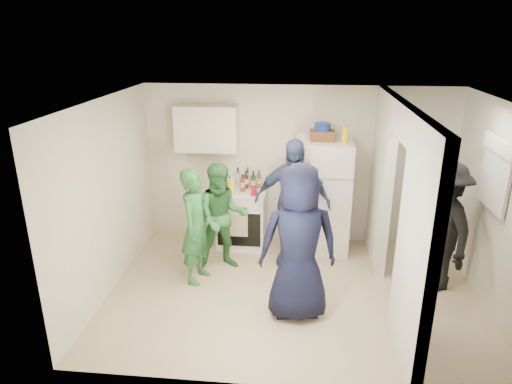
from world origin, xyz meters
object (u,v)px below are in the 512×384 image
(person_green_left, at_px, (196,226))
(person_navy, at_px, (299,243))
(wicker_basket, at_px, (322,135))
(blue_bowl, at_px, (323,127))
(person_green_center, at_px, (222,217))
(person_nook, at_px, (441,226))
(person_denim, at_px, (292,203))
(fridge, at_px, (326,197))
(stove, at_px, (242,218))
(yellow_cup_stack_top, at_px, (345,135))

(person_green_left, bearing_deg, person_navy, -103.83)
(wicker_basket, height_order, blue_bowl, blue_bowl)
(blue_bowl, height_order, person_green_center, blue_bowl)
(blue_bowl, height_order, person_nook, blue_bowl)
(blue_bowl, xyz_separation_m, person_denim, (-0.40, -0.53, -1.00))
(fridge, bearing_deg, person_nook, -34.20)
(stove, bearing_deg, yellow_cup_stack_top, -4.87)
(fridge, distance_m, person_navy, 1.84)
(stove, bearing_deg, person_green_center, -102.33)
(person_green_left, height_order, person_nook, person_nook)
(person_green_center, bearing_deg, person_nook, -19.66)
(stove, relative_size, fridge, 0.53)
(fridge, height_order, person_navy, person_navy)
(yellow_cup_stack_top, height_order, person_navy, yellow_cup_stack_top)
(person_green_left, bearing_deg, fridge, -44.87)
(yellow_cup_stack_top, xyz_separation_m, person_denim, (-0.72, -0.38, -0.92))
(person_green_center, bearing_deg, wicker_basket, 14.97)
(person_green_left, bearing_deg, blue_bowl, -42.16)
(stove, height_order, person_green_left, person_green_left)
(yellow_cup_stack_top, bearing_deg, blue_bowl, 154.89)
(yellow_cup_stack_top, bearing_deg, wicker_basket, 154.89)
(yellow_cup_stack_top, xyz_separation_m, person_nook, (1.22, -0.88, -0.98))
(wicker_basket, relative_size, yellow_cup_stack_top, 1.40)
(person_denim, distance_m, person_navy, 1.33)
(person_green_center, height_order, person_nook, person_nook)
(stove, distance_m, yellow_cup_stack_top, 2.08)
(person_denim, bearing_deg, person_nook, -7.40)
(person_green_center, distance_m, person_nook, 2.92)
(fridge, distance_m, yellow_cup_stack_top, 1.02)
(wicker_basket, distance_m, person_green_center, 1.89)
(person_denim, bearing_deg, person_green_left, -145.85)
(fridge, bearing_deg, person_green_left, -147.50)
(stove, xyz_separation_m, person_nook, (2.74, -1.01, 0.42))
(person_nook, bearing_deg, stove, -124.08)
(person_denim, bearing_deg, blue_bowl, 59.79)
(person_green_center, relative_size, person_denim, 0.83)
(person_denim, distance_m, person_nook, 2.00)
(person_green_left, bearing_deg, stove, -8.89)
(wicker_basket, xyz_separation_m, person_green_left, (-1.66, -1.17, -1.01))
(wicker_basket, distance_m, person_nook, 2.07)
(stove, bearing_deg, person_navy, -63.46)
(fridge, xyz_separation_m, wicker_basket, (-0.10, 0.05, 0.94))
(fridge, relative_size, person_nook, 0.99)
(person_green_left, bearing_deg, yellow_cup_stack_top, -50.09)
(person_green_left, distance_m, person_green_center, 0.47)
(fridge, distance_m, person_green_left, 2.09)
(yellow_cup_stack_top, xyz_separation_m, person_navy, (-0.61, -1.70, -0.91))
(person_green_left, xyz_separation_m, person_denim, (1.26, 0.64, 0.14))
(fridge, distance_m, person_denim, 0.70)
(stove, xyz_separation_m, person_navy, (0.91, -1.83, 0.49))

